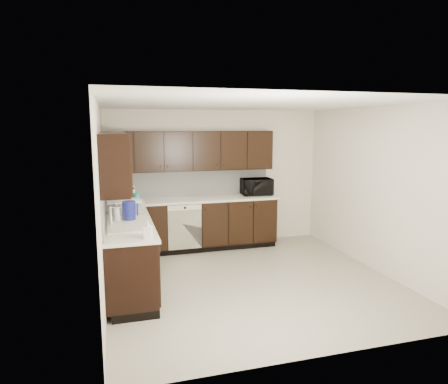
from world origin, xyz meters
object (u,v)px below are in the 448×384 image
object	(u,v)px
sink	(129,230)
microwave	(257,187)
blue_pitcher	(129,211)
toaster_oven	(120,196)
storage_bin	(125,207)

from	to	relation	value
sink	microwave	size ratio (longest dim) A/B	1.49
sink	blue_pitcher	world-z (taller)	blue_pitcher
toaster_oven	storage_bin	distance (m)	0.95
toaster_oven	blue_pitcher	world-z (taller)	blue_pitcher
sink	microwave	distance (m)	2.97
toaster_oven	blue_pitcher	bearing A→B (deg)	-87.89
toaster_oven	storage_bin	size ratio (longest dim) A/B	0.71
microwave	toaster_oven	xyz separation A→B (m)	(-2.47, -0.02, -0.05)
toaster_oven	storage_bin	bearing A→B (deg)	-88.54
microwave	sink	bearing A→B (deg)	-141.13
sink	storage_bin	bearing A→B (deg)	91.81
microwave	toaster_oven	size ratio (longest dim) A/B	1.66
microwave	toaster_oven	world-z (taller)	microwave
microwave	blue_pitcher	bearing A→B (deg)	-145.14
blue_pitcher	microwave	bearing A→B (deg)	33.11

